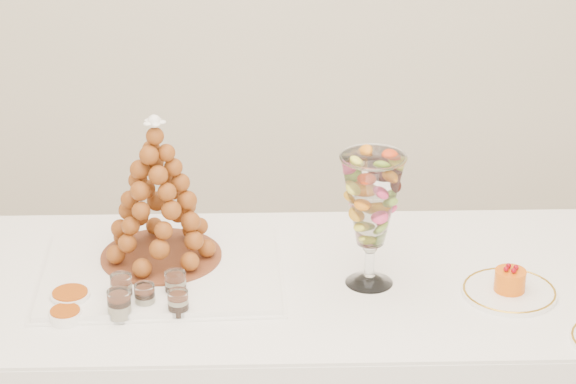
{
  "coord_description": "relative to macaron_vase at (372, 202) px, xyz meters",
  "views": [
    {
      "loc": [
        -0.04,
        -2.36,
        2.17
      ],
      "look_at": [
        -0.02,
        0.22,
        1.0
      ],
      "focal_mm": 70.0,
      "sensor_mm": 36.0,
      "label": 1
    }
  ],
  "objects": [
    {
      "name": "lace_tray",
      "position": [
        -0.54,
        0.04,
        -0.22
      ],
      "size": [
        0.63,
        0.49,
        0.02
      ],
      "primitive_type": "cube",
      "rotation": [
        0.0,
        0.0,
        0.06
      ],
      "color": "white",
      "rests_on": "buffet_table"
    },
    {
      "name": "macaron_vase",
      "position": [
        0.0,
        0.0,
        0.0
      ],
      "size": [
        0.16,
        0.16,
        0.35
      ],
      "color": "white",
      "rests_on": "buffet_table"
    },
    {
      "name": "cake_plate",
      "position": [
        0.35,
        -0.06,
        -0.22
      ],
      "size": [
        0.24,
        0.24,
        0.01
      ],
      "primitive_type": "cylinder",
      "color": "white",
      "rests_on": "buffet_table"
    },
    {
      "name": "verrine_a",
      "position": [
        -0.62,
        -0.09,
        -0.19
      ],
      "size": [
        0.07,
        0.07,
        0.07
      ],
      "primitive_type": "cylinder",
      "rotation": [
        0.0,
        0.0,
        -0.25
      ],
      "color": "white",
      "rests_on": "buffet_table"
    },
    {
      "name": "verrine_b",
      "position": [
        -0.56,
        -0.13,
        -0.19
      ],
      "size": [
        0.06,
        0.06,
        0.07
      ],
      "primitive_type": "cylinder",
      "rotation": [
        0.0,
        0.0,
        0.22
      ],
      "color": "white",
      "rests_on": "buffet_table"
    },
    {
      "name": "verrine_c",
      "position": [
        -0.49,
        -0.08,
        -0.19
      ],
      "size": [
        0.07,
        0.07,
        0.07
      ],
      "primitive_type": "cylinder",
      "rotation": [
        0.0,
        0.0,
        0.3
      ],
      "color": "white",
      "rests_on": "buffet_table"
    },
    {
      "name": "verrine_d",
      "position": [
        -0.62,
        -0.18,
        -0.19
      ],
      "size": [
        0.07,
        0.07,
        0.08
      ],
      "primitive_type": "cylinder",
      "rotation": [
        0.0,
        0.0,
        0.15
      ],
      "color": "white",
      "rests_on": "buffet_table"
    },
    {
      "name": "verrine_e",
      "position": [
        -0.48,
        -0.17,
        -0.19
      ],
      "size": [
        0.06,
        0.06,
        0.07
      ],
      "primitive_type": "cylinder",
      "rotation": [
        0.0,
        0.0,
        -0.32
      ],
      "color": "white",
      "rests_on": "buffet_table"
    },
    {
      "name": "ramekin_back",
      "position": [
        -0.75,
        -0.11,
        -0.21
      ],
      "size": [
        0.1,
        0.1,
        0.03
      ],
      "primitive_type": "cylinder",
      "color": "white",
      "rests_on": "buffet_table"
    },
    {
      "name": "ramekin_front",
      "position": [
        -0.75,
        -0.18,
        -0.22
      ],
      "size": [
        0.08,
        0.08,
        0.03
      ],
      "primitive_type": "cylinder",
      "color": "white",
      "rests_on": "buffet_table"
    },
    {
      "name": "croquembouche",
      "position": [
        -0.54,
        0.1,
        -0.01
      ],
      "size": [
        0.32,
        0.32,
        0.4
      ],
      "rotation": [
        0.0,
        0.0,
        0.03
      ],
      "color": "brown",
      "rests_on": "lace_tray"
    },
    {
      "name": "mousse_cake",
      "position": [
        0.35,
        -0.06,
        -0.19
      ],
      "size": [
        0.08,
        0.08,
        0.07
      ],
      "color": "#E8600A",
      "rests_on": "cake_plate"
    }
  ]
}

